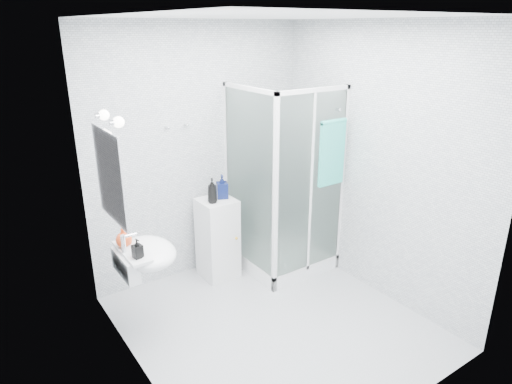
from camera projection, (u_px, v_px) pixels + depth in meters
room at (275, 188)px, 3.69m from camera, size 2.40×2.60×2.60m
shower_enclosure at (281, 231)px, 4.93m from camera, size 0.90×0.95×2.00m
wall_basin at (144, 255)px, 3.69m from camera, size 0.46×0.56×0.35m
mirror at (110, 176)px, 3.34m from camera, size 0.02×0.60×0.70m
vanity_lights at (110, 118)px, 3.22m from camera, size 0.10×0.40×0.08m
wall_hooks at (178, 126)px, 4.42m from camera, size 0.23×0.06×0.03m
storage_cabinet at (218, 238)px, 4.80m from camera, size 0.36×0.38×0.87m
hand_towel at (332, 151)px, 4.46m from camera, size 0.31×0.05×0.66m
shampoo_bottle_a at (212, 191)px, 4.53m from camera, size 0.13×0.13×0.25m
shampoo_bottle_b at (222, 187)px, 4.66m from camera, size 0.14×0.15×0.25m
soap_dispenser_orange at (124, 237)px, 3.65m from camera, size 0.16×0.16×0.17m
soap_dispenser_black at (137, 248)px, 3.47m from camera, size 0.08×0.08×0.16m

